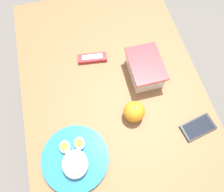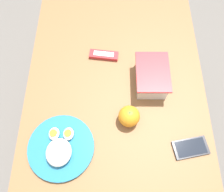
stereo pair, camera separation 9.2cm
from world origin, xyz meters
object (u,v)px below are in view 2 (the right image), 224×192
at_px(orange_fruit, 129,116).
at_px(food_container, 151,77).
at_px(rice_plate, 61,148).
at_px(cell_phone, 191,148).
at_px(candy_bar, 104,55).

bearing_deg(orange_fruit, food_container, 150.60).
xyz_separation_m(orange_fruit, rice_plate, (0.12, -0.27, -0.02)).
distance_m(food_container, cell_phone, 0.33).
relative_size(food_container, orange_fruit, 2.20).
bearing_deg(rice_plate, cell_phone, 90.52).
xyz_separation_m(food_container, cell_phone, (0.29, 0.14, -0.03)).
bearing_deg(candy_bar, cell_phone, 39.11).
xyz_separation_m(rice_plate, candy_bar, (-0.43, 0.16, -0.01)).
bearing_deg(cell_phone, orange_fruit, -115.66).
bearing_deg(candy_bar, rice_plate, -20.08).
bearing_deg(candy_bar, orange_fruit, 18.98).
relative_size(rice_plate, candy_bar, 1.87).
bearing_deg(food_container, rice_plate, -50.79).
distance_m(food_container, candy_bar, 0.25).
height_order(food_container, candy_bar, food_container).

